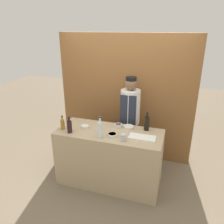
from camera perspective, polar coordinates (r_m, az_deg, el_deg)
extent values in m
plane|color=#756651|center=(3.97, -0.65, -17.46)|extent=(14.00, 14.00, 0.00)
cube|color=brown|center=(4.26, 3.57, 3.73)|extent=(2.60, 0.18, 2.40)
cube|color=tan|center=(3.69, -0.68, -11.72)|extent=(1.68, 0.70, 0.95)
cylinder|color=silver|center=(3.58, -7.11, -3.88)|extent=(0.13, 0.13, 0.05)
cylinder|color=brown|center=(3.58, -7.12, -3.64)|extent=(0.11, 0.11, 0.01)
cylinder|color=silver|center=(3.57, 4.34, -3.95)|extent=(0.16, 0.16, 0.04)
cylinder|color=green|center=(3.56, 4.35, -3.75)|extent=(0.13, 0.13, 0.01)
cylinder|color=silver|center=(3.31, 0.08, -6.01)|extent=(0.15, 0.15, 0.04)
cylinder|color=silver|center=(3.30, 0.08, -5.78)|extent=(0.12, 0.12, 0.01)
cylinder|color=silver|center=(3.60, 1.65, -3.54)|extent=(0.13, 0.13, 0.05)
cylinder|color=red|center=(3.59, 1.65, -3.29)|extent=(0.11, 0.11, 0.02)
cube|color=white|center=(3.29, 7.91, -6.58)|extent=(0.40, 0.19, 0.02)
cylinder|color=silver|center=(3.24, -3.13, -4.69)|extent=(0.07, 0.07, 0.24)
cylinder|color=silver|center=(3.17, -3.19, -2.10)|extent=(0.03, 0.03, 0.07)
cylinder|color=black|center=(3.15, -3.21, -1.31)|extent=(0.03, 0.03, 0.02)
cylinder|color=black|center=(3.50, 9.03, -2.99)|extent=(0.08, 0.08, 0.23)
cylinder|color=black|center=(3.45, 9.17, -0.76)|extent=(0.03, 0.03, 0.07)
cylinder|color=black|center=(3.43, 9.22, -0.08)|extent=(0.04, 0.04, 0.02)
cylinder|color=black|center=(3.45, -11.04, -3.82)|extent=(0.08, 0.08, 0.19)
cylinder|color=black|center=(3.40, -11.19, -1.91)|extent=(0.03, 0.03, 0.06)
cylinder|color=black|center=(3.39, -11.24, -1.32)|extent=(0.03, 0.03, 0.02)
cylinder|color=olive|center=(3.59, -12.78, -3.17)|extent=(0.06, 0.06, 0.17)
cylinder|color=olive|center=(3.55, -12.92, -1.57)|extent=(0.03, 0.03, 0.05)
cylinder|color=black|center=(3.54, -12.96, -1.09)|extent=(0.03, 0.03, 0.01)
cylinder|color=#B7B7BC|center=(3.17, 2.96, -6.65)|extent=(0.08, 0.08, 0.10)
cylinder|color=#28282D|center=(4.17, 4.48, -8.19)|extent=(0.25, 0.25, 0.87)
cylinder|color=silver|center=(3.86, 4.79, 1.38)|extent=(0.35, 0.35, 0.61)
cube|color=#232838|center=(3.72, 4.20, 0.21)|extent=(0.28, 0.02, 0.56)
sphere|color=brown|center=(3.74, 4.99, 7.34)|extent=(0.22, 0.22, 0.22)
cylinder|color=black|center=(3.72, 5.03, 8.56)|extent=(0.19, 0.19, 0.08)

